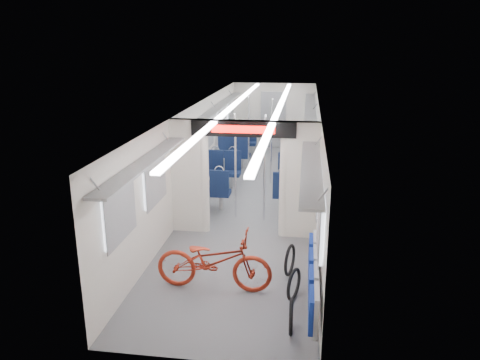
{
  "coord_description": "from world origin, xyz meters",
  "views": [
    {
      "loc": [
        1.16,
        -10.72,
        3.77
      ],
      "look_at": [
        -0.1,
        -1.81,
        1.06
      ],
      "focal_mm": 35.0,
      "sensor_mm": 36.0,
      "label": 1
    }
  ],
  "objects_px": {
    "bike_hoop_b": "(294,286)",
    "seat_bay_far_left": "(239,144)",
    "stanchion_near_left": "(235,167)",
    "seat_bay_near_left": "(217,177)",
    "stanchion_near_right": "(265,169)",
    "seat_bay_far_right": "(297,150)",
    "stanchion_far_left": "(249,138)",
    "stanchion_far_right": "(271,142)",
    "flip_bench": "(313,278)",
    "bike_hoop_c": "(290,261)",
    "seat_bay_near_right": "(294,179)",
    "bicycle": "(214,261)",
    "bike_hoop_a": "(291,319)"
  },
  "relations": [
    {
      "from": "bike_hoop_b",
      "to": "seat_bay_far_left",
      "type": "bearing_deg",
      "value": 103.85
    },
    {
      "from": "bike_hoop_b",
      "to": "seat_bay_far_left",
      "type": "height_order",
      "value": "seat_bay_far_left"
    },
    {
      "from": "seat_bay_near_right",
      "to": "stanchion_far_left",
      "type": "distance_m",
      "value": 2.28
    },
    {
      "from": "seat_bay_near_right",
      "to": "bicycle",
      "type": "bearing_deg",
      "value": -103.95
    },
    {
      "from": "bicycle",
      "to": "stanchion_near_left",
      "type": "distance_m",
      "value": 3.19
    },
    {
      "from": "stanchion_far_left",
      "to": "stanchion_near_right",
      "type": "bearing_deg",
      "value": -77.01
    },
    {
      "from": "seat_bay_far_left",
      "to": "bike_hoop_a",
      "type": "bearing_deg",
      "value": -77.48
    },
    {
      "from": "stanchion_far_right",
      "to": "bike_hoop_c",
      "type": "bearing_deg",
      "value": -82.03
    },
    {
      "from": "seat_bay_near_right",
      "to": "bike_hoop_a",
      "type": "bearing_deg",
      "value": -88.55
    },
    {
      "from": "seat_bay_near_right",
      "to": "flip_bench",
      "type": "bearing_deg",
      "value": -85.15
    },
    {
      "from": "seat_bay_near_right",
      "to": "stanchion_near_left",
      "type": "bearing_deg",
      "value": -133.39
    },
    {
      "from": "flip_bench",
      "to": "stanchion_near_left",
      "type": "xyz_separation_m",
      "value": [
        -1.65,
        3.63,
        0.57
      ]
    },
    {
      "from": "seat_bay_far_right",
      "to": "stanchion_far_left",
      "type": "distance_m",
      "value": 1.91
    },
    {
      "from": "seat_bay_near_right",
      "to": "stanchion_far_left",
      "type": "height_order",
      "value": "stanchion_far_left"
    },
    {
      "from": "bike_hoop_a",
      "to": "stanchion_near_left",
      "type": "xyz_separation_m",
      "value": [
        -1.37,
        4.13,
        0.93
      ]
    },
    {
      "from": "seat_bay_near_left",
      "to": "stanchion_near_right",
      "type": "bearing_deg",
      "value": -46.28
    },
    {
      "from": "bike_hoop_b",
      "to": "seat_bay_far_right",
      "type": "height_order",
      "value": "seat_bay_far_right"
    },
    {
      "from": "seat_bay_far_right",
      "to": "stanchion_near_left",
      "type": "height_order",
      "value": "stanchion_near_left"
    },
    {
      "from": "stanchion_far_left",
      "to": "stanchion_far_right",
      "type": "bearing_deg",
      "value": -31.17
    },
    {
      "from": "seat_bay_near_left",
      "to": "stanchion_near_right",
      "type": "height_order",
      "value": "stanchion_near_right"
    },
    {
      "from": "seat_bay_far_right",
      "to": "stanchion_near_left",
      "type": "bearing_deg",
      "value": -105.93
    },
    {
      "from": "stanchion_far_left",
      "to": "bike_hoop_c",
      "type": "bearing_deg",
      "value": -76.07
    },
    {
      "from": "stanchion_far_right",
      "to": "stanchion_far_left",
      "type": "bearing_deg",
      "value": 148.83
    },
    {
      "from": "seat_bay_far_left",
      "to": "stanchion_far_left",
      "type": "xyz_separation_m",
      "value": [
        0.55,
        -1.85,
        0.59
      ]
    },
    {
      "from": "seat_bay_far_left",
      "to": "bicycle",
      "type": "bearing_deg",
      "value": -84.51
    },
    {
      "from": "bike_hoop_c",
      "to": "seat_bay_far_right",
      "type": "relative_size",
      "value": 0.25
    },
    {
      "from": "seat_bay_near_right",
      "to": "stanchion_near_right",
      "type": "xyz_separation_m",
      "value": [
        -0.59,
        -1.4,
        0.62
      ]
    },
    {
      "from": "seat_bay_far_right",
      "to": "stanchion_far_left",
      "type": "height_order",
      "value": "stanchion_far_left"
    },
    {
      "from": "flip_bench",
      "to": "stanchion_far_left",
      "type": "height_order",
      "value": "stanchion_far_left"
    },
    {
      "from": "bike_hoop_b",
      "to": "bike_hoop_a",
      "type": "bearing_deg",
      "value": -90.72
    },
    {
      "from": "flip_bench",
      "to": "seat_bay_far_left",
      "type": "distance_m",
      "value": 8.84
    },
    {
      "from": "bike_hoop_b",
      "to": "bike_hoop_c",
      "type": "height_order",
      "value": "bike_hoop_c"
    },
    {
      "from": "bike_hoop_b",
      "to": "stanchion_near_left",
      "type": "distance_m",
      "value": 3.67
    },
    {
      "from": "bike_hoop_b",
      "to": "flip_bench",
      "type": "bearing_deg",
      "value": -52.93
    },
    {
      "from": "bicycle",
      "to": "flip_bench",
      "type": "height_order",
      "value": "bicycle"
    },
    {
      "from": "flip_bench",
      "to": "bike_hoop_b",
      "type": "distance_m",
      "value": 0.57
    },
    {
      "from": "bike_hoop_c",
      "to": "stanchion_far_left",
      "type": "height_order",
      "value": "stanchion_far_left"
    },
    {
      "from": "bicycle",
      "to": "stanchion_near_right",
      "type": "xyz_separation_m",
      "value": [
        0.5,
        3.02,
        0.67
      ]
    },
    {
      "from": "stanchion_far_left",
      "to": "seat_bay_far_right",
      "type": "bearing_deg",
      "value": 43.38
    },
    {
      "from": "seat_bay_far_left",
      "to": "seat_bay_near_right",
      "type": "bearing_deg",
      "value": -62.63
    },
    {
      "from": "bike_hoop_b",
      "to": "stanchion_far_right",
      "type": "height_order",
      "value": "stanchion_far_right"
    },
    {
      "from": "seat_bay_near_left",
      "to": "bicycle",
      "type": "bearing_deg",
      "value": -79.94
    },
    {
      "from": "bike_hoop_a",
      "to": "bike_hoop_b",
      "type": "relative_size",
      "value": 0.95
    },
    {
      "from": "bike_hoop_a",
      "to": "seat_bay_near_left",
      "type": "height_order",
      "value": "seat_bay_near_left"
    },
    {
      "from": "seat_bay_far_left",
      "to": "stanchion_near_left",
      "type": "height_order",
      "value": "stanchion_near_left"
    },
    {
      "from": "flip_bench",
      "to": "bike_hoop_a",
      "type": "xyz_separation_m",
      "value": [
        -0.28,
        -0.5,
        -0.36
      ]
    },
    {
      "from": "seat_bay_near_right",
      "to": "seat_bay_far_left",
      "type": "xyz_separation_m",
      "value": [
        -1.87,
        3.61,
        0.03
      ]
    },
    {
      "from": "bike_hoop_b",
      "to": "stanchion_far_right",
      "type": "distance_m",
      "value": 6.06
    },
    {
      "from": "bike_hoop_c",
      "to": "stanchion_near_right",
      "type": "distance_m",
      "value": 2.65
    },
    {
      "from": "seat_bay_near_left",
      "to": "stanchion_far_right",
      "type": "bearing_deg",
      "value": 49.77
    }
  ]
}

